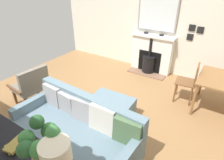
{
  "coord_description": "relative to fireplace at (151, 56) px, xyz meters",
  "views": [
    {
      "loc": [
        2.3,
        1.83,
        2.38
      ],
      "look_at": [
        -0.43,
        0.07,
        0.56
      ],
      "focal_mm": 29.49,
      "sensor_mm": 36.0,
      "label": 1
    }
  ],
  "objects": [
    {
      "name": "fireplace",
      "position": [
        0.0,
        0.0,
        0.0
      ],
      "size": [
        0.56,
        1.19,
        1.05
      ],
      "color": "brown",
      "rests_on": "ground"
    },
    {
      "name": "mirror_over_mantel",
      "position": [
        -0.14,
        0.0,
        1.08
      ],
      "size": [
        0.04,
        1.05,
        0.88
      ],
      "color": "gray"
    },
    {
      "name": "ottoman",
      "position": [
        2.31,
        0.17,
        -0.22
      ],
      "size": [
        0.6,
        0.83,
        0.41
      ],
      "color": "#B2B2B7",
      "rests_on": "ground"
    },
    {
      "name": "dining_chair_near_fireplace",
      "position": [
        0.97,
        1.26,
        0.05
      ],
      "size": [
        0.44,
        0.44,
        0.88
      ],
      "color": "brown",
      "rests_on": "ground"
    },
    {
      "name": "console_table",
      "position": [
        4.01,
        0.11,
        0.18
      ],
      "size": [
        0.43,
        1.65,
        0.73
      ],
      "color": "black",
      "rests_on": "ground"
    },
    {
      "name": "sofa",
      "position": [
        3.18,
        0.12,
        -0.11
      ],
      "size": [
        0.93,
        2.02,
        0.82
      ],
      "color": "#B2B2B7",
      "rests_on": "ground"
    },
    {
      "name": "book_stack",
      "position": [
        4.01,
        0.03,
        0.29
      ],
      "size": [
        0.26,
        0.2,
        0.06
      ],
      "color": "olive",
      "rests_on": "console_table"
    },
    {
      "name": "wall_left",
      "position": [
        -0.22,
        -0.14,
        0.93
      ],
      "size": [
        0.12,
        5.78,
        2.79
      ],
      "primitive_type": "cube",
      "color": "silver",
      "rests_on": "ground"
    },
    {
      "name": "armchair_accent",
      "position": [
        2.82,
        -1.42,
        0.02
      ],
      "size": [
        0.73,
        0.64,
        0.86
      ],
      "color": "brown",
      "rests_on": "ground"
    },
    {
      "name": "photo_gallery_row",
      "position": [
        -0.15,
        0.95,
        0.77
      ],
      "size": [
        0.02,
        0.34,
        0.38
      ],
      "color": "black"
    },
    {
      "name": "table_lamp_far_end",
      "position": [
        4.01,
        0.73,
        0.62
      ],
      "size": [
        0.27,
        0.27,
        0.47
      ],
      "color": "white",
      "rests_on": "console_table"
    },
    {
      "name": "mantel_bowl_far",
      "position": [
        -0.04,
        0.21,
        0.6
      ],
      "size": [
        0.12,
        0.12,
        0.04
      ],
      "color": "black",
      "rests_on": "fireplace"
    },
    {
      "name": "potted_plant",
      "position": [
        3.98,
        0.46,
        0.57
      ],
      "size": [
        0.45,
        0.4,
        0.52
      ],
      "color": "#99704C",
      "rests_on": "console_table"
    },
    {
      "name": "dining_table",
      "position": [
        0.97,
        1.82,
        0.16
      ],
      "size": [
        0.95,
        0.84,
        0.72
      ],
      "color": "olive",
      "rests_on": "ground"
    },
    {
      "name": "ground_plane",
      "position": [
        2.33,
        -0.14,
        -0.47
      ],
      "size": [
        5.1,
        5.78,
        0.01
      ],
      "primitive_type": "cube",
      "color": "olive"
    },
    {
      "name": "mantel_bowl_near",
      "position": [
        -0.04,
        -0.23,
        0.6
      ],
      "size": [
        0.13,
        0.13,
        0.04
      ],
      "color": "black",
      "rests_on": "fireplace"
    }
  ]
}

